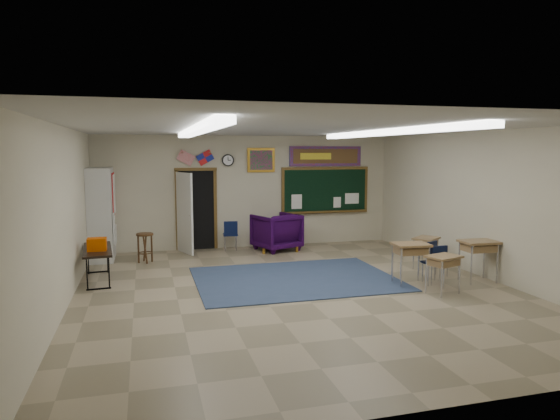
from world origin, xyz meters
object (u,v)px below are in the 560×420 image
object	(u,v)px
student_desk_front_right	(426,251)
folding_table	(98,263)
student_desk_front_left	(410,261)
wingback_armchair	(276,232)
wooden_stool	(145,247)

from	to	relation	value
student_desk_front_right	folding_table	world-z (taller)	folding_table
student_desk_front_left	student_desk_front_right	size ratio (longest dim) A/B	1.12
wingback_armchair	student_desk_front_right	bearing A→B (deg)	112.90
student_desk_front_left	folding_table	size ratio (longest dim) A/B	0.50
student_desk_front_right	folding_table	size ratio (longest dim) A/B	0.45
wingback_armchair	student_desk_front_left	bearing A→B (deg)	92.69
student_desk_front_right	folding_table	distance (m)	6.96
student_desk_front_right	folding_table	bearing A→B (deg)	138.15
folding_table	wingback_armchair	bearing A→B (deg)	21.57
student_desk_front_right	folding_table	xyz separation A→B (m)	(-6.91, 0.78, -0.03)
wingback_armchair	student_desk_front_left	world-z (taller)	wingback_armchair
wingback_armchair	wooden_stool	size ratio (longest dim) A/B	1.54
folding_table	wooden_stool	distance (m)	1.74
student_desk_front_right	wooden_stool	bearing A→B (deg)	123.99
folding_table	wooden_stool	bearing A→B (deg)	53.22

